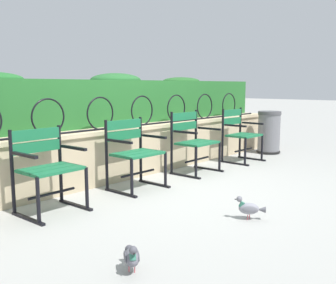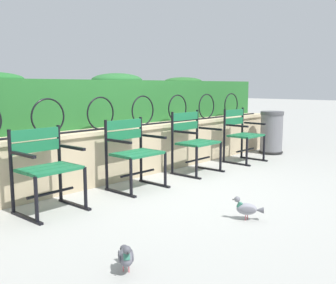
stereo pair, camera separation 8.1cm
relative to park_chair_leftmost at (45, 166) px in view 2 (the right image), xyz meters
The scene contains 11 objects.
ground_plane 1.67m from the park_chair_leftmost, ahead, with size 60.00×60.00×0.00m, color #9E9E99.
stone_wall 1.68m from the park_chair_leftmost, 18.66° to the left, with size 6.91×0.41×0.70m.
iron_arch_fence 1.57m from the park_chair_leftmost, 17.75° to the left, with size 6.38×0.02×0.42m.
hedge_row 1.99m from the park_chair_leftmost, 33.64° to the left, with size 6.77×0.68×0.74m.
park_chair_leftmost is the anchor object (origin of this frame).
park_chair_centre_left 1.19m from the park_chair_leftmost, ahead, with size 0.62×0.53×0.85m.
park_chair_centre_right 2.37m from the park_chair_leftmost, ahead, with size 0.64×0.54×0.89m.
park_chair_rightmost 3.56m from the park_chair_leftmost, ahead, with size 0.58×0.52×0.88m.
pigeon_near_chairs 2.01m from the park_chair_leftmost, 55.40° to the right, with size 0.20×0.26×0.22m.
pigeon_far_side 1.64m from the park_chair_leftmost, 101.84° to the right, with size 0.21×0.25×0.22m.
trash_bin 4.59m from the park_chair_leftmost, ahead, with size 0.44×0.44×0.78m.
Camera 2 is at (-3.57, -3.22, 1.25)m, focal length 41.82 mm.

